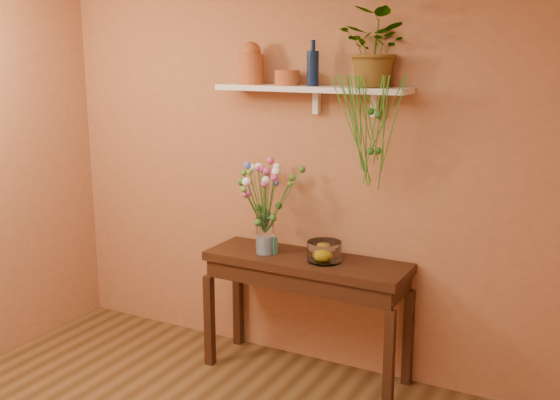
{
  "coord_description": "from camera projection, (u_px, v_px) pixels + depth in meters",
  "views": [
    {
      "loc": [
        1.88,
        -1.97,
        2.15
      ],
      "look_at": [
        0.0,
        1.55,
        1.25
      ],
      "focal_mm": 42.24,
      "sensor_mm": 36.0,
      "label": 1
    }
  ],
  "objects": [
    {
      "name": "room",
      "position": [
        105.0,
        249.0,
        2.73
      ],
      "size": [
        4.04,
        4.04,
        2.7
      ],
      "color": "brown",
      "rests_on": "ground"
    },
    {
      "name": "sideboard",
      "position": [
        306.0,
        275.0,
        4.35
      ],
      "size": [
        1.36,
        0.44,
        0.83
      ],
      "color": "#371A10",
      "rests_on": "ground"
    },
    {
      "name": "wall_shelf",
      "position": [
        312.0,
        89.0,
        4.2
      ],
      "size": [
        1.3,
        0.24,
        0.19
      ],
      "color": "white",
      "rests_on": "room"
    },
    {
      "name": "terracotta_jug",
      "position": [
        251.0,
        64.0,
        4.35
      ],
      "size": [
        0.2,
        0.2,
        0.28
      ],
      "color": "#A1522B",
      "rests_on": "wall_shelf"
    },
    {
      "name": "terracotta_pot",
      "position": [
        287.0,
        78.0,
        4.24
      ],
      "size": [
        0.2,
        0.2,
        0.1
      ],
      "primitive_type": "cylinder",
      "rotation": [
        0.0,
        0.0,
        0.3
      ],
      "color": "#A1522B",
      "rests_on": "wall_shelf"
    },
    {
      "name": "blue_bottle",
      "position": [
        313.0,
        67.0,
        4.15
      ],
      "size": [
        0.09,
        0.09,
        0.28
      ],
      "color": "#0B1A36",
      "rests_on": "wall_shelf"
    },
    {
      "name": "spider_plant",
      "position": [
        377.0,
        48.0,
        3.96
      ],
      "size": [
        0.51,
        0.47,
        0.47
      ],
      "primitive_type": "imported",
      "rotation": [
        0.0,
        0.0,
        -0.28
      ],
      "color": "#2A631E",
      "rests_on": "wall_shelf"
    },
    {
      "name": "plant_fronds",
      "position": [
        370.0,
        127.0,
        3.93
      ],
      "size": [
        0.46,
        0.33,
        0.7
      ],
      "color": "#2A631E",
      "rests_on": "wall_shelf"
    },
    {
      "name": "glass_vase",
      "position": [
        265.0,
        238.0,
        4.4
      ],
      "size": [
        0.12,
        0.12,
        0.25
      ],
      "color": "white",
      "rests_on": "sideboard"
    },
    {
      "name": "bouquet",
      "position": [
        263.0,
        185.0,
        4.33
      ],
      "size": [
        0.41,
        0.44,
        0.49
      ],
      "color": "#386B28",
      "rests_on": "glass_vase"
    },
    {
      "name": "glass_bowl",
      "position": [
        324.0,
        252.0,
        4.24
      ],
      "size": [
        0.22,
        0.22,
        0.13
      ],
      "color": "white",
      "rests_on": "sideboard"
    },
    {
      "name": "lemon",
      "position": [
        323.0,
        254.0,
        4.24
      ],
      "size": [
        0.08,
        0.08,
        0.08
      ],
      "primitive_type": "sphere",
      "color": "yellow",
      "rests_on": "glass_bowl"
    },
    {
      "name": "carton",
      "position": [
        273.0,
        245.0,
        4.41
      ],
      "size": [
        0.06,
        0.05,
        0.11
      ],
      "primitive_type": "cube",
      "rotation": [
        0.0,
        0.0,
        -0.18
      ],
      "color": "teal",
      "rests_on": "sideboard"
    }
  ]
}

